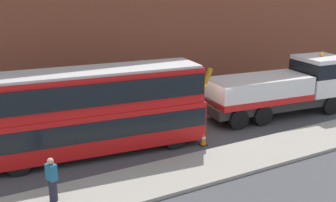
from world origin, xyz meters
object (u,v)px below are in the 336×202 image
at_px(recovery_tow_truck, 283,87).
at_px(traffic_cone_near_bus, 204,139).
at_px(double_decker_bus, 89,109).
at_px(pedestrian_onlooker, 52,180).

bearing_deg(recovery_tow_truck, traffic_cone_near_bus, -160.27).
bearing_deg(double_decker_bus, pedestrian_onlooker, -119.48).
bearing_deg(double_decker_bus, traffic_cone_near_bus, -12.83).
distance_m(recovery_tow_truck, double_decker_bus, 12.06).
bearing_deg(traffic_cone_near_bus, double_decker_bus, 161.51).
height_order(recovery_tow_truck, pedestrian_onlooker, recovery_tow_truck).
bearing_deg(traffic_cone_near_bus, recovery_tow_truck, 14.06).
distance_m(recovery_tow_truck, pedestrian_onlooker, 15.16).
bearing_deg(double_decker_bus, recovery_tow_truck, 5.44).
height_order(recovery_tow_truck, double_decker_bus, double_decker_bus).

